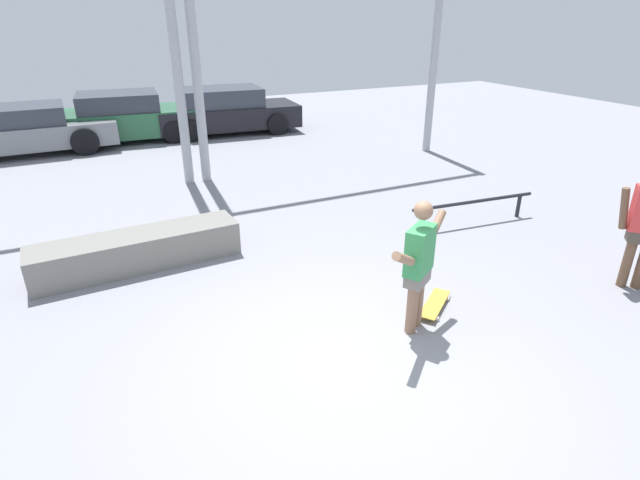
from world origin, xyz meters
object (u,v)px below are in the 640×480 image
(grind_rail, at_px, (474,205))
(parked_car_green, at_px, (125,117))
(skateboarder, at_px, (419,262))
(grind_box, at_px, (138,250))
(parked_car_grey, at_px, (21,130))
(parked_car_black, at_px, (226,111))
(skateboard, at_px, (435,304))

(grind_rail, height_order, parked_car_green, parked_car_green)
(parked_car_green, bearing_deg, skateboarder, -75.95)
(skateboarder, distance_m, grind_box, 4.14)
(skateboarder, bearing_deg, grind_box, 98.19)
(skateboarder, relative_size, grind_rail, 0.66)
(parked_car_grey, height_order, parked_car_black, parked_car_black)
(grind_box, bearing_deg, skateboarder, -48.63)
(skateboarder, relative_size, skateboard, 2.16)
(skateboard, distance_m, grind_box, 4.28)
(grind_box, bearing_deg, parked_car_grey, 102.96)
(parked_car_green, bearing_deg, parked_car_black, -1.19)
(grind_rail, relative_size, parked_car_grey, 0.54)
(grind_rail, distance_m, parked_car_black, 9.27)
(parked_car_grey, distance_m, parked_car_green, 2.66)
(grind_box, relative_size, grind_rail, 1.20)
(skateboard, relative_size, grind_box, 0.25)
(grind_rail, bearing_deg, parked_car_black, 101.30)
(parked_car_grey, distance_m, parked_car_black, 5.55)
(grind_box, height_order, parked_car_black, parked_car_black)
(skateboard, relative_size, parked_car_grey, 0.16)
(skateboard, relative_size, parked_car_black, 0.17)
(parked_car_black, bearing_deg, grind_rail, -74.27)
(grind_box, height_order, parked_car_grey, parked_car_grey)
(skateboarder, bearing_deg, parked_car_black, 51.81)
(skateboard, bearing_deg, parked_car_green, 64.93)
(skateboard, relative_size, parked_car_green, 0.18)
(skateboarder, height_order, grind_rail, skateboarder)
(skateboarder, height_order, parked_car_black, skateboarder)
(skateboarder, bearing_deg, parked_car_green, 66.31)
(grind_box, height_order, parked_car_green, parked_car_green)
(grind_box, xyz_separation_m, parked_car_green, (0.77, 8.51, 0.40))
(skateboard, distance_m, parked_car_black, 11.08)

